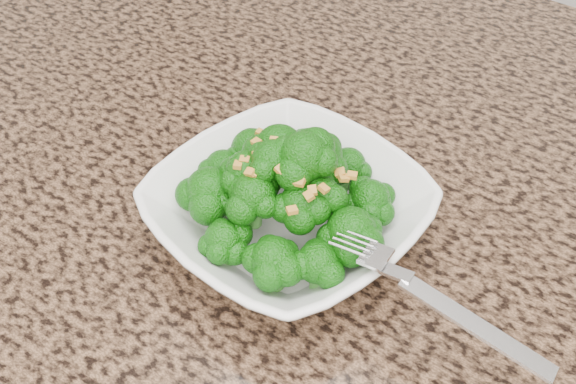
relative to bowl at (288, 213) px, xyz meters
The scene contains 5 objects.
granite_counter 0.16m from the bowl, ahead, with size 1.64×1.04×0.03m, color brown.
bowl is the anchor object (origin of this frame).
broccoli_pile 0.06m from the bowl, ahead, with size 0.19×0.19×0.07m, color #125D0A, non-canonical shape.
garlic_topping 0.10m from the bowl, ahead, with size 0.11×0.11×0.01m, color gold, non-canonical shape.
fork 0.12m from the bowl, 13.52° to the right, with size 0.19×0.03×0.01m, color silver, non-canonical shape.
Camera 1 is at (0.08, -0.01, 1.35)m, focal length 45.00 mm.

